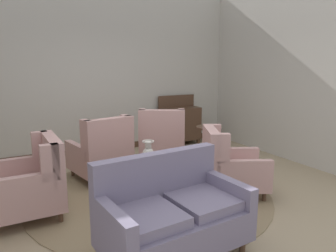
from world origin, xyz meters
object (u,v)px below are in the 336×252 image
(coffee_table, at_px, (144,173))
(sideboard, at_px, (180,123))
(porcelain_vase, at_px, (148,155))
(settee, at_px, (172,215))
(armchair_near_window, at_px, (102,154))
(armchair_beside_settee, at_px, (162,145))
(armchair_back_corner, at_px, (29,184))
(armchair_foreground_right, at_px, (229,166))
(side_table, at_px, (208,141))

(coffee_table, height_order, sideboard, sideboard)
(porcelain_vase, xyz_separation_m, settee, (-0.33, -1.25, -0.23))
(settee, xyz_separation_m, armchair_near_window, (0.02, 2.33, 0.02))
(armchair_beside_settee, relative_size, armchair_back_corner, 1.20)
(porcelain_vase, relative_size, armchair_back_corner, 0.38)
(coffee_table, height_order, armchair_beside_settee, armchair_beside_settee)
(coffee_table, xyz_separation_m, armchair_beside_settee, (0.81, 1.04, 0.06))
(coffee_table, xyz_separation_m, sideboard, (1.98, 2.43, 0.10))
(settee, distance_m, armchair_near_window, 2.33)
(armchair_foreground_right, distance_m, armchair_back_corner, 2.63)
(armchair_foreground_right, bearing_deg, armchair_back_corner, 102.73)
(armchair_back_corner, height_order, side_table, armchair_back_corner)
(armchair_foreground_right, bearing_deg, settee, 148.60)
(settee, bearing_deg, coffee_table, 73.05)
(sideboard, bearing_deg, armchair_beside_settee, -130.15)
(armchair_foreground_right, relative_size, sideboard, 0.98)
(coffee_table, xyz_separation_m, side_table, (1.75, 0.98, 0.02))
(settee, bearing_deg, armchair_beside_settee, 60.31)
(porcelain_vase, height_order, armchair_foreground_right, armchair_foreground_right)
(armchair_foreground_right, distance_m, sideboard, 2.92)
(coffee_table, xyz_separation_m, armchair_near_window, (-0.26, 1.05, 0.04))
(coffee_table, distance_m, porcelain_vase, 0.26)
(porcelain_vase, distance_m, settee, 1.31)
(sideboard, bearing_deg, coffee_table, -129.19)
(settee, height_order, side_table, settee)
(armchair_beside_settee, relative_size, armchair_foreground_right, 1.08)
(armchair_near_window, bearing_deg, armchair_foreground_right, 123.76)
(settee, bearing_deg, side_table, 43.61)
(coffee_table, height_order, side_table, side_table)
(porcelain_vase, distance_m, armchair_back_corner, 1.50)
(settee, height_order, armchair_beside_settee, armchair_beside_settee)
(armchair_back_corner, bearing_deg, sideboard, 122.48)
(side_table, height_order, sideboard, sideboard)
(armchair_back_corner, bearing_deg, armchair_near_window, 124.66)
(armchair_beside_settee, bearing_deg, side_table, -154.72)
(coffee_table, height_order, settee, settee)
(armchair_foreground_right, bearing_deg, side_table, 2.24)
(armchair_beside_settee, bearing_deg, porcelain_vase, 83.47)
(armchair_beside_settee, relative_size, side_table, 1.70)
(armchair_near_window, distance_m, side_table, 2.01)
(side_table, xyz_separation_m, sideboard, (0.24, 1.45, 0.07))
(settee, xyz_separation_m, side_table, (2.03, 2.26, -0.00))
(coffee_table, relative_size, armchair_beside_settee, 0.77)
(porcelain_vase, height_order, armchair_near_window, armchair_near_window)
(armchair_foreground_right, bearing_deg, armchair_beside_settee, 39.68)
(armchair_back_corner, bearing_deg, porcelain_vase, 78.97)
(armchair_foreground_right, xyz_separation_m, sideboard, (0.84, 2.80, 0.07))
(porcelain_vase, relative_size, side_table, 0.54)
(settee, relative_size, armchair_near_window, 1.40)
(porcelain_vase, bearing_deg, armchair_beside_settee, 54.61)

